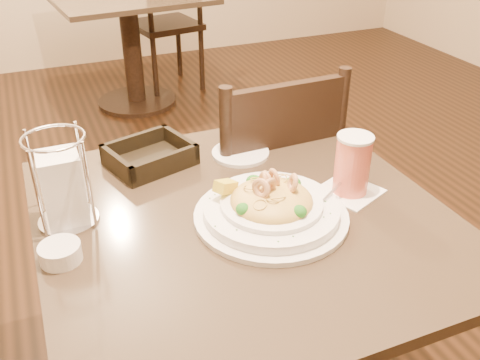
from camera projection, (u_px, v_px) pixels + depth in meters
name	position (u px, v px, depth m)	size (l,w,h in m)	color
main_table	(243.00, 291.00, 1.33)	(0.90, 0.90, 0.73)	black
background_table	(130.00, 30.00, 3.40)	(0.99, 0.99, 0.73)	black
dining_chair_near	(263.00, 192.00, 1.73)	(0.43, 0.43, 0.93)	black
dining_chair_far	(168.00, 19.00, 3.65)	(0.48, 0.48, 0.93)	black
pasta_bowl	(271.00, 206.00, 1.18)	(0.38, 0.35, 0.11)	white
drink_glass	(352.00, 165.00, 1.26)	(0.17, 0.17, 0.15)	white
bread_basket	(150.00, 157.00, 1.40)	(0.24, 0.22, 0.06)	black
napkin_caddy	(63.00, 186.00, 1.14)	(0.13, 0.13, 0.21)	silver
side_plate	(240.00, 153.00, 1.46)	(0.16, 0.16, 0.01)	white
butter_ramekin	(60.00, 253.00, 1.06)	(0.08, 0.08, 0.04)	white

